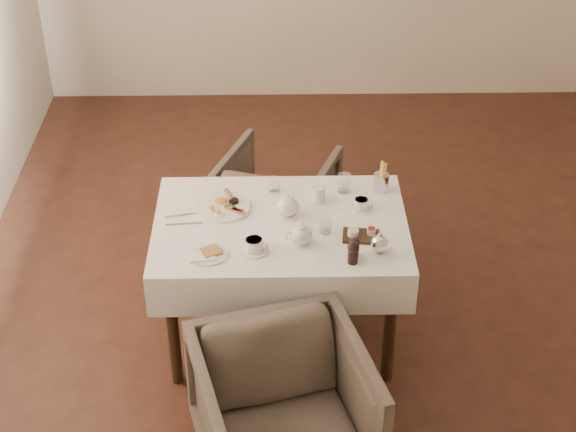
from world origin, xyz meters
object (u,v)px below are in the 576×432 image
(armchair_far, at_px, (277,199))
(teapot_centre, at_px, (288,204))
(armchair_near, at_px, (284,414))
(breakfast_plate, at_px, (223,206))
(table, at_px, (281,241))

(armchair_far, relative_size, teapot_centre, 4.10)
(armchair_near, height_order, breakfast_plate, breakfast_plate)
(armchair_far, distance_m, breakfast_plate, 0.93)
(armchair_near, xyz_separation_m, breakfast_plate, (-0.30, 1.04, 0.42))
(armchair_far, xyz_separation_m, breakfast_plate, (-0.28, -0.76, 0.47))
(breakfast_plate, xyz_separation_m, teapot_centre, (0.33, -0.07, 0.05))
(table, height_order, teapot_centre, teapot_centre)
(breakfast_plate, relative_size, teapot_centre, 1.77)
(armchair_far, height_order, teapot_centre, teapot_centre)
(table, bearing_deg, armchair_near, -89.87)
(table, relative_size, armchair_far, 1.94)
(armchair_near, height_order, armchair_far, armchair_near)
(armchair_near, distance_m, armchair_far, 1.80)
(table, xyz_separation_m, breakfast_plate, (-0.29, 0.14, 0.13))
(armchair_near, bearing_deg, table, 74.77)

